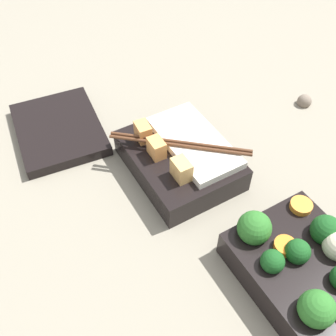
# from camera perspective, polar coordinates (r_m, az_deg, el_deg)

# --- Properties ---
(ground_plane) EXTENTS (3.00, 3.00, 0.00)m
(ground_plane) POSITION_cam_1_polar(r_m,az_deg,el_deg) (0.56, 10.44, -7.49)
(ground_plane) COLOR gray
(bento_tray_vegetable) EXTENTS (0.18, 0.14, 0.07)m
(bento_tray_vegetable) POSITION_cam_1_polar(r_m,az_deg,el_deg) (0.51, 19.41, -13.64)
(bento_tray_vegetable) COLOR black
(bento_tray_vegetable) RESTS_ON ground_plane
(bento_tray_rice) EXTENTS (0.18, 0.17, 0.07)m
(bento_tray_rice) POSITION_cam_1_polar(r_m,az_deg,el_deg) (0.60, 1.84, 1.57)
(bento_tray_rice) COLOR black
(bento_tray_rice) RESTS_ON ground_plane
(bento_lid) EXTENTS (0.19, 0.15, 0.02)m
(bento_lid) POSITION_cam_1_polar(r_m,az_deg,el_deg) (0.69, -15.56, 5.45)
(bento_lid) COLOR black
(bento_lid) RESTS_ON ground_plane
(pebble_2) EXTENTS (0.03, 0.03, 0.03)m
(pebble_2) POSITION_cam_1_polar(r_m,az_deg,el_deg) (0.77, 19.16, 9.12)
(pebble_2) COLOR #7A6B5B
(pebble_2) RESTS_ON ground_plane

